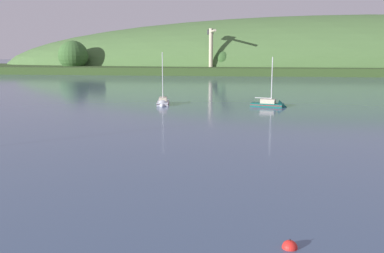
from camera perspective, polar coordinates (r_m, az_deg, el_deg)
name	(u,v)px	position (r m, az deg, el deg)	size (l,w,h in m)	color
far_shoreline_hill	(343,71)	(230.00, 19.97, 7.16)	(478.12, 125.49, 56.58)	#314A21
dockside_crane	(211,52)	(185.65, 2.63, 10.20)	(4.80, 15.18, 19.84)	#4C4C51
sailboat_near_mooring	(163,104)	(73.43, -4.01, 3.14)	(2.55, 6.48, 10.06)	#ADB2BC
sailboat_far_left	(272,105)	(71.96, 10.89, 2.87)	(6.47, 3.97, 9.36)	#0F564C
mooring_buoy_midchannel	(290,248)	(20.54, 13.26, -15.90)	(0.73, 0.73, 0.81)	red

